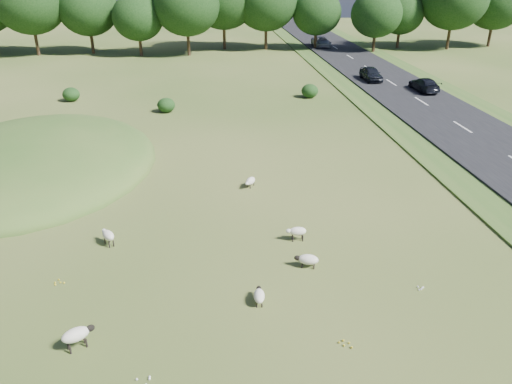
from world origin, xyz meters
TOP-DOWN VIEW (x-y plane):
  - ground at (0.00, 20.00)m, footprint 160.00×160.00m
  - mound at (-12.00, 12.00)m, footprint 16.00×20.00m
  - road at (20.00, 30.00)m, footprint 8.00×150.00m
  - treeline at (-1.06, 55.44)m, footprint 96.28×14.66m
  - shrubs at (-2.01, 26.77)m, footprint 24.69×6.50m
  - sheep_0 at (-5.42, 0.98)m, footprint 0.84×1.04m
  - sheep_1 at (3.59, 0.37)m, footprint 1.01×0.47m
  - sheep_2 at (1.19, -4.26)m, footprint 0.51×1.01m
  - sheep_3 at (3.62, -1.96)m, footprint 1.14×0.70m
  - sheep_4 at (1.98, 6.90)m, footprint 0.82×1.03m
  - sheep_5 at (-5.40, -6.06)m, footprint 1.20×0.92m
  - car_0 at (18.10, 33.36)m, footprint 1.70×4.24m
  - car_1 at (21.90, 27.98)m, footprint 1.83×4.50m
  - car_2 at (18.10, 57.32)m, footprint 2.33×5.05m
  - car_4 at (21.90, 91.51)m, footprint 1.75×4.30m

SIDE VIEW (x-z plane):
  - ground at x=0.00m, z-range 0.00..0.00m
  - mound at x=-12.00m, z-range -2.00..2.00m
  - road at x=20.00m, z-range 0.00..0.25m
  - sheep_2 at x=1.19m, z-range 0.07..0.65m
  - sheep_4 at x=1.98m, z-range 0.08..0.66m
  - sheep_3 at x=3.62m, z-range 0.08..0.71m
  - sheep_1 at x=3.59m, z-range 0.14..0.87m
  - sheep_0 at x=-5.42m, z-range 0.15..0.90m
  - sheep_5 at x=-5.40m, z-range 0.17..1.01m
  - shrubs at x=-2.01m, z-range -0.01..1.33m
  - car_4 at x=21.90m, z-range 0.25..1.50m
  - car_1 at x=21.90m, z-range 0.25..1.56m
  - car_2 at x=18.10m, z-range 0.25..1.65m
  - car_0 at x=18.10m, z-range 0.25..1.69m
  - treeline at x=-1.06m, z-range 0.72..12.41m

